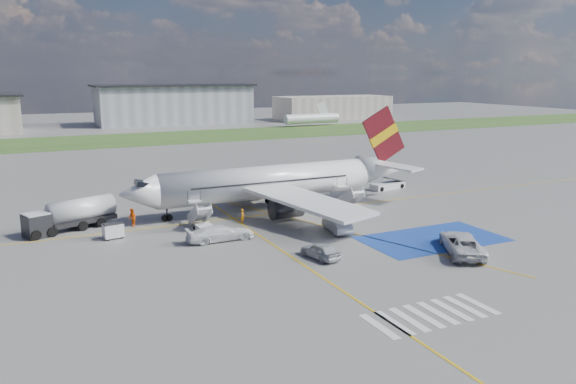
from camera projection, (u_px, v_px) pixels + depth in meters
name	position (u px, v px, depth m)	size (l,w,h in m)	color
ground	(324.00, 241.00, 54.63)	(400.00, 400.00, 0.00)	#60605E
grass_strip	(136.00, 139.00, 138.43)	(400.00, 30.00, 0.01)	#2D4C1E
taxiway_line_main	(274.00, 214.00, 65.22)	(120.00, 0.20, 0.01)	gold
taxiway_line_cross	(331.00, 283.00, 43.70)	(0.20, 60.00, 0.01)	gold
taxiway_line_diag	(274.00, 214.00, 65.22)	(0.20, 60.00, 0.01)	gold
staging_box	(432.00, 239.00, 55.33)	(14.00, 8.00, 0.01)	navy
crosswalk	(431.00, 315.00, 37.99)	(9.00, 4.00, 0.01)	silver
terminal_centre	(174.00, 105.00, 180.92)	(48.00, 18.00, 12.00)	gray
terminal_east	(333.00, 108.00, 198.41)	(40.00, 16.00, 8.00)	gray
airliner	(278.00, 181.00, 66.91)	(36.81, 32.95, 11.92)	silver
airstairs_fwd	(203.00, 225.00, 58.16)	(1.90, 5.20, 3.60)	silver
airstairs_aft	(355.00, 207.00, 65.98)	(1.90, 5.20, 3.60)	silver
fuel_tanker	(71.00, 217.00, 58.31)	(9.50, 5.44, 3.16)	black
gpu_cart	(113.00, 232.00, 55.36)	(2.05, 1.51, 1.57)	silver
belt_loader	(388.00, 186.00, 79.16)	(5.90, 2.91, 1.71)	silver
car_silver_a	(320.00, 251.00, 49.40)	(1.68, 4.17, 1.42)	#B2B4B9
car_silver_b	(337.00, 224.00, 57.68)	(1.71, 4.89, 1.61)	#A8A9AF
van_white_a	(462.00, 240.00, 50.95)	(2.88, 6.25, 2.34)	silver
van_white_b	(220.00, 231.00, 54.59)	(2.05, 5.04, 1.98)	white
crew_fwd	(243.00, 216.00, 60.85)	(0.59, 0.39, 1.62)	orange
crew_nose	(132.00, 218.00, 59.53)	(0.96, 0.75, 1.98)	#F65B0C
crew_aft	(347.00, 210.00, 62.77)	(1.15, 0.48, 1.97)	orange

